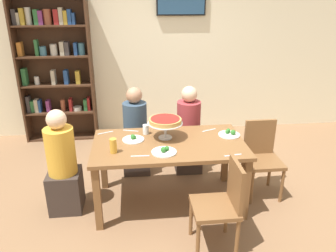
{
  "coord_description": "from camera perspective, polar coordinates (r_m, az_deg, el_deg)",
  "views": [
    {
      "loc": [
        -0.35,
        -3.16,
        2.22
      ],
      "look_at": [
        0.0,
        0.1,
        0.89
      ],
      "focal_mm": 35.38,
      "sensor_mm": 36.0,
      "label": 1
    }
  ],
  "objects": [
    {
      "name": "cutlery_spare_fork",
      "position": [
        3.82,
        -6.42,
        -0.81
      ],
      "size": [
        0.18,
        0.07,
        0.0
      ],
      "primitive_type": "cube",
      "rotation": [
        0.0,
        0.0,
        2.84
      ],
      "color": "silver",
      "rests_on": "dining_table"
    },
    {
      "name": "beer_glass_amber_tall",
      "position": [
        3.31,
        -9.4,
        -3.38
      ],
      "size": [
        0.07,
        0.07,
        0.15
      ],
      "primitive_type": "cylinder",
      "color": "gold",
      "rests_on": "dining_table"
    },
    {
      "name": "rear_partition",
      "position": [
        5.43,
        -2.45,
        13.37
      ],
      "size": [
        8.0,
        0.12,
        2.8
      ],
      "primitive_type": "cube",
      "color": "beige",
      "rests_on": "ground_plane"
    },
    {
      "name": "diner_far_left",
      "position": [
        4.28,
        -5.58,
        -1.88
      ],
      "size": [
        0.34,
        0.34,
        1.15
      ],
      "rotation": [
        0.0,
        0.0,
        -1.57
      ],
      "color": "#382D28",
      "rests_on": "ground_plane"
    },
    {
      "name": "water_glass_clear_near",
      "position": [
        3.71,
        -3.85,
        -0.59
      ],
      "size": [
        0.07,
        0.07,
        0.11
      ],
      "primitive_type": "cylinder",
      "color": "white",
      "rests_on": "dining_table"
    },
    {
      "name": "cutlery_fork_near",
      "position": [
        3.81,
        -10.72,
        -1.15
      ],
      "size": [
        0.17,
        0.08,
        0.0
      ],
      "primitive_type": "cube",
      "rotation": [
        0.0,
        0.0,
        3.54
      ],
      "color": "silver",
      "rests_on": "dining_table"
    },
    {
      "name": "salad_plate_far_diner",
      "position": [
        3.74,
        10.55,
        -1.32
      ],
      "size": [
        0.24,
        0.24,
        0.07
      ],
      "color": "white",
      "rests_on": "dining_table"
    },
    {
      "name": "cutlery_knife_far",
      "position": [
        3.84,
        7.08,
        -0.71
      ],
      "size": [
        0.17,
        0.08,
        0.0
      ],
      "primitive_type": "cube",
      "rotation": [
        0.0,
        0.0,
        3.54
      ],
      "color": "silver",
      "rests_on": "dining_table"
    },
    {
      "name": "salad_plate_spare",
      "position": [
        3.29,
        -0.66,
        -4.39
      ],
      "size": [
        0.25,
        0.25,
        0.07
      ],
      "color": "white",
      "rests_on": "dining_table"
    },
    {
      "name": "bookshelf",
      "position": [
        5.41,
        -18.91,
        9.75
      ],
      "size": [
        1.1,
        0.3,
        2.21
      ],
      "color": "#422819",
      "rests_on": "ground_plane"
    },
    {
      "name": "cutlery_knife_near",
      "position": [
        3.24,
        -4.83,
        -5.17
      ],
      "size": [
        0.18,
        0.02,
        0.0
      ],
      "primitive_type": "cube",
      "rotation": [
        0.0,
        0.0,
        -0.04
      ],
      "color": "silver",
      "rests_on": "dining_table"
    },
    {
      "name": "cutlery_fork_far",
      "position": [
        3.3,
        11.11,
        -4.96
      ],
      "size": [
        0.18,
        0.04,
        0.0
      ],
      "primitive_type": "cube",
      "rotation": [
        0.0,
        0.0,
        0.15
      ],
      "color": "silver",
      "rests_on": "dining_table"
    },
    {
      "name": "dining_table",
      "position": [
        3.55,
        0.17,
        -4.22
      ],
      "size": [
        1.61,
        0.89,
        0.74
      ],
      "color": "brown",
      "rests_on": "ground_plane"
    },
    {
      "name": "ground_plane",
      "position": [
        3.88,
        0.16,
        -12.84
      ],
      "size": [
        12.0,
        12.0,
        0.0
      ],
      "primitive_type": "plane",
      "color": "#846042"
    },
    {
      "name": "television",
      "position": [
        5.33,
        2.28,
        20.76
      ],
      "size": [
        0.75,
        0.05,
        0.42
      ],
      "color": "black"
    },
    {
      "name": "chair_near_right",
      "position": [
        3.06,
        9.34,
        -12.74
      ],
      "size": [
        0.4,
        0.4,
        0.87
      ],
      "rotation": [
        0.0,
        0.0,
        1.57
      ],
      "color": "brown",
      "rests_on": "ground_plane"
    },
    {
      "name": "salad_plate_near_diner",
      "position": [
        3.58,
        -6.0,
        -2.25
      ],
      "size": [
        0.23,
        0.23,
        0.07
      ],
      "color": "white",
      "rests_on": "dining_table"
    },
    {
      "name": "deep_dish_pizza_stand",
      "position": [
        3.54,
        -0.49,
        0.74
      ],
      "size": [
        0.38,
        0.38,
        0.23
      ],
      "color": "silver",
      "rests_on": "dining_table"
    },
    {
      "name": "diner_head_west",
      "position": [
        3.68,
        -17.64,
        -7.05
      ],
      "size": [
        0.34,
        0.34,
        1.15
      ],
      "color": "#382D28",
      "rests_on": "ground_plane"
    },
    {
      "name": "chair_head_east",
      "position": [
        3.97,
        15.79,
        -4.75
      ],
      "size": [
        0.4,
        0.4,
        0.87
      ],
      "rotation": [
        0.0,
        0.0,
        3.14
      ],
      "color": "brown",
      "rests_on": "ground_plane"
    },
    {
      "name": "diner_far_right",
      "position": [
        4.31,
        3.51,
        -1.63
      ],
      "size": [
        0.34,
        0.34,
        1.15
      ],
      "rotation": [
        0.0,
        0.0,
        -1.57
      ],
      "color": "#382D28",
      "rests_on": "ground_plane"
    }
  ]
}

